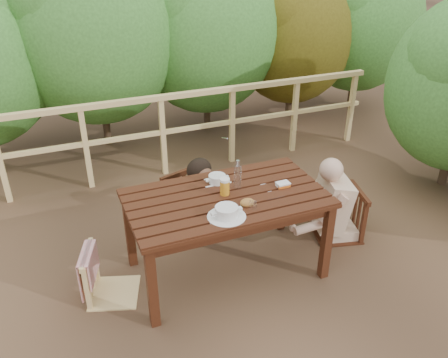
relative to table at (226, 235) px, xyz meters
name	(u,v)px	position (x,y,z in m)	size (l,w,h in m)	color
ground	(226,269)	(0.00, 0.00, -0.38)	(60.00, 60.00, 0.00)	brown
table	(226,235)	(0.00, 0.00, 0.00)	(1.63, 0.92, 0.76)	#32170B
chair_left	(109,254)	(-0.99, 0.06, 0.03)	(0.41, 0.41, 0.82)	#DAB974
chair_far	(191,181)	(-0.02, 0.86, 0.09)	(0.47, 0.47, 0.94)	#32170B
chair_right	(340,194)	(1.23, 0.11, 0.07)	(0.45, 0.45, 0.91)	#32170B
woman	(190,171)	(-0.02, 0.88, 0.20)	(0.47, 0.57, 1.16)	black
diner_right	(346,172)	(1.26, 0.11, 0.31)	(0.55, 0.68, 1.37)	#D3AE90
railing	(163,136)	(0.00, 2.00, 0.13)	(5.60, 0.10, 1.01)	#DAB974
soup_near	(227,213)	(-0.12, -0.29, 0.43)	(0.30, 0.30, 0.10)	white
soup_far	(217,179)	(0.01, 0.24, 0.42)	(0.25, 0.25, 0.08)	white
bread_roll	(247,203)	(0.10, -0.19, 0.41)	(0.12, 0.09, 0.07)	olive
beer_glass	(225,187)	(0.00, 0.03, 0.46)	(0.08, 0.08, 0.16)	#CA680D
bottle	(238,175)	(0.14, 0.09, 0.51)	(0.06, 0.06, 0.27)	white
tumbler	(253,206)	(0.12, -0.26, 0.41)	(0.06, 0.06, 0.07)	white
butter_tub	(283,185)	(0.51, -0.03, 0.40)	(0.11, 0.08, 0.05)	white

